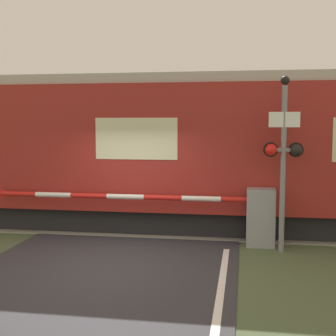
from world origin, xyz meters
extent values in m
plane|color=#475638|center=(0.00, 0.00, 0.00)|extent=(80.00, 80.00, 0.00)
cube|color=gray|center=(0.00, 3.29, 0.01)|extent=(36.00, 3.20, 0.03)
cube|color=#595451|center=(0.00, 2.57, 0.08)|extent=(36.00, 0.08, 0.10)
cube|color=#595451|center=(0.00, 4.01, 0.08)|extent=(36.00, 0.08, 0.10)
cube|color=black|center=(0.04, 3.29, 0.30)|extent=(17.34, 2.69, 0.60)
cube|color=maroon|center=(0.04, 3.29, 2.07)|extent=(18.85, 3.17, 2.93)
cube|color=#ADA89E|center=(0.04, 3.29, 3.65)|extent=(18.47, 2.92, 0.24)
cube|color=beige|center=(0.04, 1.69, 2.29)|extent=(1.88, 0.02, 0.94)
cube|color=gray|center=(2.82, 1.46, 0.62)|extent=(0.60, 0.44, 1.25)
cylinder|color=gray|center=(2.82, 1.46, 1.00)|extent=(0.16, 0.16, 0.18)
cylinder|color=red|center=(2.39, 1.46, 1.00)|extent=(0.85, 0.11, 0.11)
cylinder|color=white|center=(1.54, 1.46, 1.00)|extent=(0.85, 0.11, 0.11)
cylinder|color=red|center=(0.69, 1.46, 1.00)|extent=(0.85, 0.11, 0.11)
cylinder|color=white|center=(-0.16, 1.46, 1.00)|extent=(0.85, 0.11, 0.11)
cylinder|color=red|center=(-1.01, 1.46, 1.00)|extent=(0.85, 0.11, 0.11)
cylinder|color=white|center=(-1.86, 1.46, 1.00)|extent=(0.85, 0.11, 0.11)
cylinder|color=red|center=(-2.71, 1.46, 1.00)|extent=(0.85, 0.11, 0.11)
cylinder|color=red|center=(-3.13, 1.46, 1.00)|extent=(0.20, 0.02, 0.20)
cylinder|color=gray|center=(3.23, 1.10, 1.69)|extent=(0.11, 0.11, 3.38)
cube|color=gray|center=(3.23, 1.10, 2.10)|extent=(0.62, 0.07, 0.07)
sphere|color=red|center=(2.98, 1.05, 2.10)|extent=(0.24, 0.24, 0.24)
sphere|color=black|center=(3.48, 1.05, 2.10)|extent=(0.24, 0.24, 0.24)
cylinder|color=black|center=(2.98, 1.16, 2.10)|extent=(0.30, 0.06, 0.30)
cylinder|color=black|center=(3.48, 1.16, 2.10)|extent=(0.30, 0.06, 0.30)
cube|color=white|center=(3.23, 1.06, 2.71)|extent=(0.61, 0.02, 0.31)
sphere|color=black|center=(3.23, 1.10, 3.48)|extent=(0.18, 0.18, 0.18)
camera|label=1|loc=(2.44, -8.58, 2.64)|focal=50.00mm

